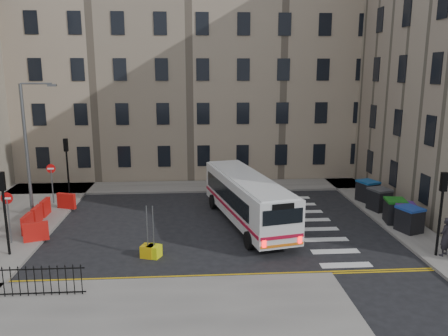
{
  "coord_description": "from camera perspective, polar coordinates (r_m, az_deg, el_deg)",
  "views": [
    {
      "loc": [
        -2.96,
        -24.44,
        8.77
      ],
      "look_at": [
        -1.17,
        1.85,
        3.0
      ],
      "focal_mm": 35.0,
      "sensor_mm": 36.0,
      "label": 1
    }
  ],
  "objects": [
    {
      "name": "wheelie_bin_e",
      "position": [
        31.4,
        18.23,
        -2.86
      ],
      "size": [
        1.5,
        1.6,
        1.42
      ],
      "rotation": [
        0.0,
        0.0,
        0.36
      ],
      "color": "black",
      "rests_on": "pavement_east"
    },
    {
      "name": "wheelie_bin_a",
      "position": [
        26.33,
        23.06,
        -6.18
      ],
      "size": [
        1.45,
        1.55,
        1.39
      ],
      "rotation": [
        0.0,
        0.0,
        0.34
      ],
      "color": "black",
      "rests_on": "pavement_east"
    },
    {
      "name": "streetlamp",
      "position": [
        28.63,
        -24.4,
        2.34
      ],
      "size": [
        0.5,
        0.22,
        8.14
      ],
      "color": "#595B5E",
      "rests_on": "pavement_west"
    },
    {
      "name": "roadworks_barriers",
      "position": [
        27.69,
        -22.53,
        -5.68
      ],
      "size": [
        1.66,
        6.26,
        1.0
      ],
      "color": "red",
      "rests_on": "pavement_west"
    },
    {
      "name": "pavement_east",
      "position": [
        32.05,
        18.22,
        -4.02
      ],
      "size": [
        2.4,
        26.0,
        0.15
      ],
      "primitive_type": "cube",
      "color": "slate",
      "rests_on": "ground"
    },
    {
      "name": "no_entry_north",
      "position": [
        31.2,
        -21.61,
        -0.92
      ],
      "size": [
        0.6,
        0.08,
        3.0
      ],
      "color": "#595B5E",
      "rests_on": "pavement_west"
    },
    {
      "name": "ground",
      "position": [
        26.13,
        2.85,
        -7.27
      ],
      "size": [
        120.0,
        120.0,
        0.0
      ],
      "primitive_type": "plane",
      "color": "black",
      "rests_on": "ground"
    },
    {
      "name": "wheelie_bin_b",
      "position": [
        26.93,
        22.53,
        -5.73
      ],
      "size": [
        1.34,
        1.47,
        1.38
      ],
      "rotation": [
        0.0,
        0.0,
        -0.23
      ],
      "color": "black",
      "rests_on": "pavement_east"
    },
    {
      "name": "traffic_light_sw",
      "position": [
        23.11,
        -26.84,
        -3.8
      ],
      "size": [
        0.28,
        0.22,
        4.1
      ],
      "color": "black",
      "rests_on": "pavement_west"
    },
    {
      "name": "no_entry_south",
      "position": [
        24.84,
        -26.41,
        -4.61
      ],
      "size": [
        0.6,
        0.08,
        3.0
      ],
      "color": "#595B5E",
      "rests_on": "pavement_west"
    },
    {
      "name": "bus",
      "position": [
        25.65,
        3.02,
        -3.86
      ],
      "size": [
        4.5,
        10.53,
        2.79
      ],
      "rotation": [
        0.0,
        0.0,
        0.22
      ],
      "color": "silver",
      "rests_on": "ground"
    },
    {
      "name": "bollard_yellow",
      "position": [
        21.86,
        -9.9,
        -10.64
      ],
      "size": [
        0.76,
        0.76,
        0.6
      ],
      "primitive_type": "cube",
      "rotation": [
        0.0,
        0.0,
        -0.32
      ],
      "color": "#CCA00B",
      "rests_on": "ground"
    },
    {
      "name": "traffic_light_nw",
      "position": [
        32.77,
        -19.85,
        1.24
      ],
      "size": [
        0.28,
        0.22,
        4.1
      ],
      "color": "black",
      "rests_on": "pavement_west"
    },
    {
      "name": "pavement_north",
      "position": [
        34.3,
        -8.87,
        -2.48
      ],
      "size": [
        36.0,
        3.2,
        0.15
      ],
      "primitive_type": "cube",
      "color": "slate",
      "rests_on": "ground"
    },
    {
      "name": "pavement_west",
      "position": [
        29.06,
        -26.19,
        -6.37
      ],
      "size": [
        6.0,
        22.0,
        0.15
      ],
      "primitive_type": "cube",
      "color": "slate",
      "rests_on": "ground"
    },
    {
      "name": "pedestrian",
      "position": [
        23.61,
        26.91,
        -7.99
      ],
      "size": [
        0.83,
        0.78,
        1.91
      ],
      "primitive_type": "imported",
      "rotation": [
        0.0,
        0.0,
        3.77
      ],
      "color": "black",
      "rests_on": "pavement_east"
    },
    {
      "name": "traffic_light_east",
      "position": [
        22.96,
        26.57,
        -3.88
      ],
      "size": [
        0.28,
        0.22,
        4.1
      ],
      "color": "black",
      "rests_on": "pavement_east"
    },
    {
      "name": "wheelie_bin_d",
      "position": [
        29.63,
        19.62,
        -3.86
      ],
      "size": [
        1.45,
        1.56,
        1.42
      ],
      "rotation": [
        0.0,
        0.0,
        0.3
      ],
      "color": "black",
      "rests_on": "pavement_east"
    },
    {
      "name": "pavement_sw",
      "position": [
        17.33,
        -17.76,
        -18.4
      ],
      "size": [
        20.0,
        6.0,
        0.15
      ],
      "primitive_type": "cube",
      "color": "slate",
      "rests_on": "ground"
    },
    {
      "name": "bollard_chevron",
      "position": [
        21.77,
        -9.13,
        -10.7
      ],
      "size": [
        0.79,
        0.79,
        0.6
      ],
      "primitive_type": "cube",
      "rotation": [
        0.0,
        0.0,
        -0.41
      ],
      "color": "#DDE60D",
      "rests_on": "ground"
    },
    {
      "name": "wheelie_bin_c",
      "position": [
        27.52,
        21.41,
        -5.23
      ],
      "size": [
        1.3,
        1.44,
        1.41
      ],
      "rotation": [
        0.0,
        0.0,
        -0.17
      ],
      "color": "black",
      "rests_on": "pavement_east"
    },
    {
      "name": "terrace_north",
      "position": [
        40.14,
        -9.9,
        11.96
      ],
      "size": [
        38.3,
        10.8,
        17.2
      ],
      "color": "tan",
      "rests_on": "ground"
    }
  ]
}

